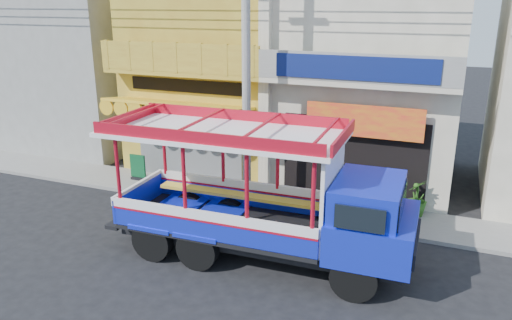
# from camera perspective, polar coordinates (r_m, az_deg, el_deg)

# --- Properties ---
(ground) EXTENTS (90.00, 90.00, 0.00)m
(ground) POSITION_cam_1_polar(r_m,az_deg,el_deg) (13.09, -2.68, -11.66)
(ground) COLOR black
(ground) RESTS_ON ground
(sidewalk) EXTENTS (30.00, 2.00, 0.12)m
(sidewalk) POSITION_cam_1_polar(r_m,az_deg,el_deg) (16.40, 3.16, -5.08)
(sidewalk) COLOR slate
(sidewalk) RESTS_ON ground
(shophouse_left) EXTENTS (6.00, 7.50, 8.24)m
(shophouse_left) POSITION_cam_1_polar(r_m,az_deg,el_deg) (20.43, -3.78, 11.25)
(shophouse_left) COLOR #AD8426
(shophouse_left) RESTS_ON ground
(shophouse_right) EXTENTS (6.00, 6.75, 8.24)m
(shophouse_right) POSITION_cam_1_polar(r_m,az_deg,el_deg) (18.65, 13.36, 10.18)
(shophouse_right) COLOR #B1AA91
(shophouse_right) RESTS_ON ground
(party_pilaster) EXTENTS (0.35, 0.30, 8.00)m
(party_pilaster) POSITION_cam_1_polar(r_m,az_deg,el_deg) (16.43, 1.03, 9.30)
(party_pilaster) COLOR #B1AA91
(party_pilaster) RESTS_ON ground
(filler_building_left) EXTENTS (6.00, 6.00, 7.60)m
(filler_building_left) POSITION_cam_1_polar(r_m,az_deg,el_deg) (24.35, -19.02, 10.67)
(filler_building_left) COLOR gray
(filler_building_left) RESTS_ON ground
(utility_pole) EXTENTS (28.00, 0.26, 9.00)m
(utility_pole) POSITION_cam_1_polar(r_m,az_deg,el_deg) (14.82, -0.60, 12.39)
(utility_pole) COLOR gray
(utility_pole) RESTS_ON ground
(songthaew_truck) EXTENTS (7.82, 2.79, 3.62)m
(songthaew_truck) POSITION_cam_1_polar(r_m,az_deg,el_deg) (12.37, 2.85, -4.49)
(songthaew_truck) COLOR black
(songthaew_truck) RESTS_ON ground
(green_sign) EXTENTS (0.61, 0.28, 0.94)m
(green_sign) POSITION_cam_1_polar(r_m,az_deg,el_deg) (18.82, -13.33, -1.02)
(green_sign) COLOR black
(green_sign) RESTS_ON sidewalk
(potted_plant_b) EXTENTS (0.69, 0.73, 1.04)m
(potted_plant_b) POSITION_cam_1_polar(r_m,az_deg,el_deg) (15.42, 11.80, -4.66)
(potted_plant_b) COLOR #285819
(potted_plant_b) RESTS_ON sidewalk
(potted_plant_c) EXTENTS (0.82, 0.82, 1.13)m
(potted_plant_c) POSITION_cam_1_polar(r_m,az_deg,el_deg) (16.01, 17.91, -4.15)
(potted_plant_c) COLOR #285819
(potted_plant_c) RESTS_ON sidewalk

